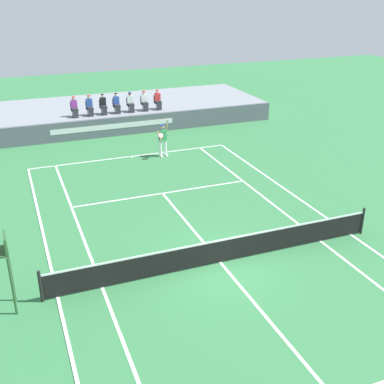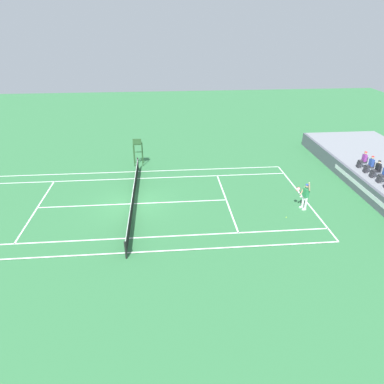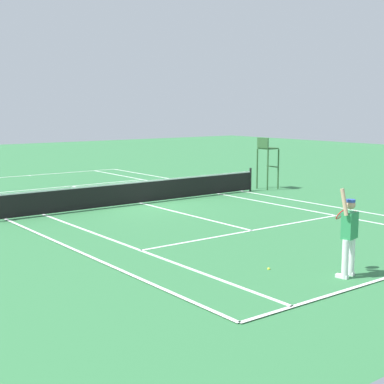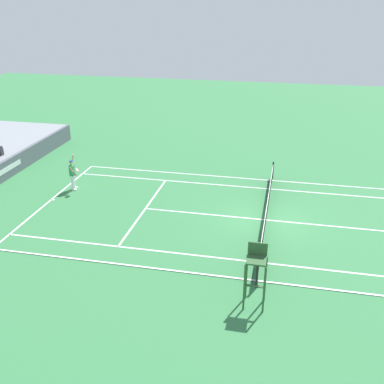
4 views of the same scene
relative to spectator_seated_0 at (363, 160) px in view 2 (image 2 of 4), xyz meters
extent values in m
plane|color=#337542|center=(2.14, -17.15, -1.79)|extent=(80.00, 80.00, 0.00)
cube|color=#337542|center=(2.14, -17.15, -1.78)|extent=(10.98, 23.78, 0.02)
cube|color=white|center=(2.14, -5.26, -1.77)|extent=(10.98, 0.10, 0.01)
cube|color=white|center=(-3.35, -17.15, -1.77)|extent=(0.10, 23.78, 0.01)
cube|color=white|center=(7.63, -17.15, -1.77)|extent=(0.10, 23.78, 0.01)
cube|color=white|center=(-1.97, -17.15, -1.77)|extent=(0.10, 23.78, 0.01)
cube|color=white|center=(6.25, -17.15, -1.77)|extent=(0.10, 23.78, 0.01)
cube|color=white|center=(2.14, -10.75, -1.77)|extent=(8.22, 0.10, 0.01)
cube|color=white|center=(2.14, -23.55, -1.77)|extent=(8.22, 0.10, 0.01)
cube|color=white|center=(2.14, -17.15, -1.77)|extent=(0.10, 12.80, 0.01)
cube|color=white|center=(2.14, -5.36, -1.77)|extent=(0.10, 0.20, 0.01)
cylinder|color=black|center=(-3.80, -17.15, -1.26)|extent=(0.10, 0.10, 1.07)
cylinder|color=black|center=(8.08, -17.15, -1.26)|extent=(0.10, 0.10, 1.07)
cube|color=black|center=(2.14, -17.15, -1.31)|extent=(11.78, 0.02, 0.84)
cube|color=white|center=(2.14, -17.15, -0.89)|extent=(11.78, 0.03, 0.06)
cube|color=#565B66|center=(2.14, -1.01, -1.20)|extent=(22.02, 0.24, 1.18)
cube|color=silver|center=(2.14, -1.13, -1.14)|extent=(7.71, 0.01, 0.32)
cube|color=#474C56|center=(0.00, 0.02, -0.20)|extent=(0.44, 0.44, 0.06)
cube|color=#474C56|center=(0.00, 0.22, 0.05)|extent=(0.44, 0.06, 0.44)
cylinder|color=#4C4C51|center=(0.18, -0.13, -0.42)|extent=(0.04, 0.04, 0.38)
cylinder|color=#4C4C51|center=(-0.18, -0.13, -0.42)|extent=(0.04, 0.04, 0.38)
cube|color=#2D2D33|center=(0.00, -0.08, -0.12)|extent=(0.34, 0.44, 0.16)
cube|color=#2D2D33|center=(0.00, -0.28, -0.39)|extent=(0.30, 0.14, 0.44)
cube|color=purple|center=(0.00, 0.08, 0.17)|extent=(0.36, 0.22, 0.52)
sphere|color=tan|center=(0.00, 0.08, 0.54)|extent=(0.20, 0.20, 0.20)
cylinder|color=red|center=(0.00, 0.08, 0.63)|extent=(0.19, 0.19, 0.05)
cube|color=#474C56|center=(0.94, 0.02, -0.20)|extent=(0.44, 0.44, 0.06)
cube|color=#474C56|center=(0.94, 0.22, 0.05)|extent=(0.44, 0.06, 0.44)
cylinder|color=#4C4C51|center=(1.12, -0.13, -0.42)|extent=(0.04, 0.04, 0.38)
cylinder|color=#4C4C51|center=(0.77, -0.13, -0.42)|extent=(0.04, 0.04, 0.38)
cube|color=#2D2D33|center=(0.94, -0.08, -0.12)|extent=(0.34, 0.44, 0.16)
cube|color=#2D2D33|center=(0.94, -0.28, -0.39)|extent=(0.30, 0.14, 0.44)
cube|color=#2D4CA8|center=(0.94, 0.08, 0.17)|extent=(0.36, 0.22, 0.52)
sphere|color=beige|center=(0.94, 0.08, 0.54)|extent=(0.20, 0.20, 0.20)
cylinder|color=red|center=(0.94, 0.08, 0.63)|extent=(0.19, 0.19, 0.05)
cube|color=#474C56|center=(1.80, 0.02, -0.20)|extent=(0.44, 0.44, 0.06)
cube|color=#474C56|center=(1.80, 0.22, 0.05)|extent=(0.44, 0.06, 0.44)
cylinder|color=#4C4C51|center=(1.98, -0.13, -0.42)|extent=(0.04, 0.04, 0.38)
cylinder|color=#4C4C51|center=(1.63, -0.13, -0.42)|extent=(0.04, 0.04, 0.38)
cube|color=#2D2D33|center=(1.80, -0.08, -0.12)|extent=(0.34, 0.44, 0.16)
cube|color=#2D2D33|center=(1.80, -0.28, -0.39)|extent=(0.30, 0.14, 0.44)
cube|color=black|center=(1.80, 0.08, 0.17)|extent=(0.36, 0.22, 0.52)
sphere|color=beige|center=(1.80, 0.08, 0.54)|extent=(0.20, 0.20, 0.20)
cylinder|color=black|center=(1.80, 0.08, 0.63)|extent=(0.19, 0.19, 0.05)
cube|color=#474C56|center=(2.66, 0.02, -0.20)|extent=(0.44, 0.44, 0.06)
cylinder|color=#4C4C51|center=(2.84, -0.13, -0.42)|extent=(0.04, 0.04, 0.38)
cylinder|color=#4C4C51|center=(2.48, -0.13, -0.42)|extent=(0.04, 0.04, 0.38)
cube|color=#2D2D33|center=(2.66, -0.08, -0.12)|extent=(0.34, 0.44, 0.16)
cube|color=#2D2D33|center=(2.66, -0.28, -0.39)|extent=(0.30, 0.14, 0.44)
cylinder|color=white|center=(3.95, -5.81, -1.33)|extent=(0.15, 0.15, 0.92)
cylinder|color=white|center=(3.64, -5.87, -1.33)|extent=(0.15, 0.15, 0.92)
cube|color=white|center=(3.96, -5.86, -1.74)|extent=(0.18, 0.30, 0.10)
cube|color=white|center=(3.65, -5.93, -1.74)|extent=(0.18, 0.30, 0.10)
cube|color=#2D8C51|center=(3.79, -5.84, -0.57)|extent=(0.44, 0.32, 0.60)
sphere|color=tan|center=(3.79, -5.84, -0.10)|extent=(0.22, 0.22, 0.22)
cylinder|color=#2D4CA8|center=(3.79, -5.84, -0.01)|extent=(0.21, 0.21, 0.06)
cylinder|color=tan|center=(4.05, -5.81, -0.01)|extent=(0.13, 0.23, 0.61)
cylinder|color=tan|center=(3.56, -5.99, -0.55)|extent=(0.16, 0.34, 0.56)
cylinder|color=black|center=(3.55, -6.12, -0.68)|extent=(0.08, 0.19, 0.25)
torus|color=red|center=(3.55, -6.29, -0.42)|extent=(0.34, 0.25, 0.26)
cylinder|color=silver|center=(3.55, -6.29, -0.42)|extent=(0.30, 0.21, 0.22)
sphere|color=#D1E533|center=(4.80, -7.35, -1.76)|extent=(0.07, 0.07, 0.07)
cylinder|color=#2D562D|center=(-5.26, -17.50, -0.84)|extent=(0.07, 0.07, 1.90)
cylinder|color=#2D562D|center=(-5.26, -16.80, -0.84)|extent=(0.07, 0.07, 1.90)
cylinder|color=#2D562D|center=(-4.56, -17.50, -0.84)|extent=(0.07, 0.07, 1.90)
cylinder|color=#2D562D|center=(-4.56, -16.80, -0.84)|extent=(0.07, 0.07, 1.90)
cube|color=#2D562D|center=(-4.91, -17.15, 0.14)|extent=(0.70, 0.70, 0.06)
cube|color=#2D562D|center=(-4.56, -17.15, 0.41)|extent=(0.06, 0.70, 0.48)
cube|color=#2D562D|center=(-5.23, -17.15, -0.75)|extent=(0.10, 0.70, 0.04)
camera|label=1|loc=(-4.02, -30.16, 7.14)|focal=45.38mm
camera|label=2|loc=(22.80, -14.94, 9.57)|focal=31.94mm
camera|label=3|loc=(14.22, 1.95, 2.05)|focal=53.21mm
camera|label=4|loc=(-18.98, -17.85, 8.77)|focal=42.92mm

